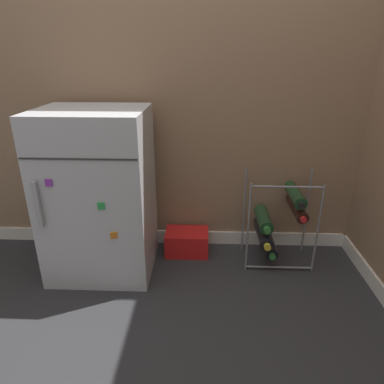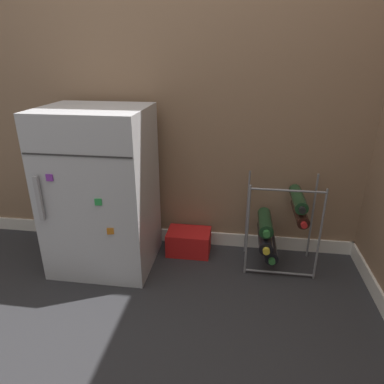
# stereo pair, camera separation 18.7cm
# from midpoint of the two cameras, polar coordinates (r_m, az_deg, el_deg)

# --- Properties ---
(ground_plane) EXTENTS (14.00, 14.00, 0.00)m
(ground_plane) POSITION_cam_midpoint_polar(r_m,az_deg,el_deg) (1.91, -2.96, -17.34)
(ground_plane) COLOR #28282B
(wall_back) EXTENTS (7.01, 0.07, 2.50)m
(wall_back) POSITION_cam_midpoint_polar(r_m,az_deg,el_deg) (2.08, -2.09, 22.86)
(wall_back) COLOR #84664C
(wall_back) RESTS_ON ground_plane
(mini_fridge) EXTENTS (0.58, 0.51, 0.95)m
(mini_fridge) POSITION_cam_midpoint_polar(r_m,az_deg,el_deg) (2.02, -17.83, -0.42)
(mini_fridge) COLOR #B7BABF
(mini_fridge) RESTS_ON ground_plane
(wine_rack) EXTENTS (0.41, 0.33, 0.56)m
(wine_rack) POSITION_cam_midpoint_polar(r_m,az_deg,el_deg) (2.11, 11.34, -4.89)
(wine_rack) COLOR slate
(wine_rack) RESTS_ON ground_plane
(soda_box) EXTENTS (0.27, 0.19, 0.15)m
(soda_box) POSITION_cam_midpoint_polar(r_m,az_deg,el_deg) (2.24, -3.26, -8.36)
(soda_box) COLOR red
(soda_box) RESTS_ON ground_plane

